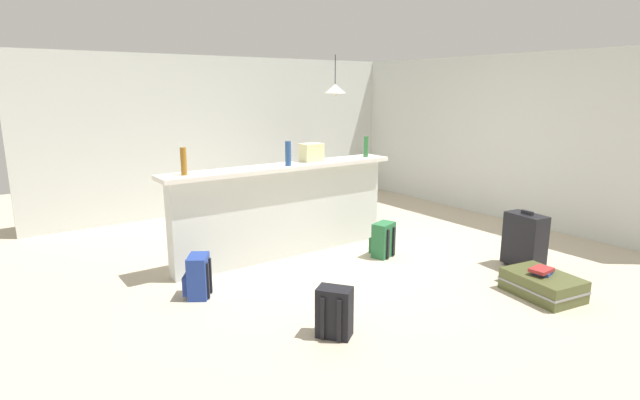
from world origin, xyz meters
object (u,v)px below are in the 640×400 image
pendant_lamp (335,89)px  suitcase_flat_olive (542,285)px  backpack_black (335,313)px  bottle_amber (184,161)px  bottle_blue (288,153)px  backpack_blue (198,277)px  bottle_green (366,147)px  grocery_bag (312,152)px  dining_table (331,173)px  backpack_green (383,240)px  book_stack (542,271)px  dining_chair_near_partition (349,187)px  suitcase_upright_black (525,240)px

pendant_lamp → suitcase_flat_olive: pendant_lamp is taller
backpack_black → bottle_amber: bearing=103.9°
bottle_blue → backpack_blue: bottle_blue is taller
bottle_green → grocery_bag: bearing=174.2°
dining_table → suitcase_flat_olive: dining_table is taller
backpack_green → grocery_bag: bearing=123.9°
pendant_lamp → backpack_blue: 4.09m
book_stack → pendant_lamp: bearing=84.9°
suitcase_flat_olive → backpack_blue: 3.38m
dining_table → suitcase_flat_olive: 3.97m
bottle_green → backpack_blue: bearing=-168.2°
backpack_blue → bottle_blue: bearing=19.5°
bottle_blue → book_stack: 2.96m
bottle_amber → pendant_lamp: pendant_lamp is taller
bottle_green → dining_table: (0.50, 1.45, -0.60)m
bottle_green → dining_chair_near_partition: 1.24m
suitcase_upright_black → bottle_blue: bearing=136.8°
backpack_blue → book_stack: size_ratio=1.41×
backpack_blue → dining_table: bearing=32.9°
suitcase_upright_black → grocery_bag: bearing=127.8°
suitcase_flat_olive → backpack_green: backpack_green is taller
bottle_amber → backpack_green: 2.50m
bottle_green → pendant_lamp: bearing=68.6°
bottle_amber → pendant_lamp: 3.37m
pendant_lamp → bottle_green: bearing=-111.4°
suitcase_flat_olive → book_stack: book_stack is taller
pendant_lamp → backpack_black: 4.54m
pendant_lamp → suitcase_upright_black: 3.71m
suitcase_flat_olive → dining_table: bearing=85.6°
bottle_green → backpack_blue: 2.83m
bottle_amber → dining_table: bottle_amber is taller
backpack_green → suitcase_upright_black: size_ratio=0.63×
dining_table → backpack_blue: bearing=-147.1°
pendant_lamp → backpack_green: 2.88m
dining_table → backpack_black: dining_table is taller
backpack_green → suitcase_flat_olive: bearing=-74.7°
grocery_bag → dining_table: size_ratio=0.24×
bottle_amber → suitcase_upright_black: size_ratio=0.43×
bottle_amber → suitcase_flat_olive: bearing=-43.4°
backpack_black → bottle_blue: bearing=68.8°
grocery_bag → suitcase_flat_olive: grocery_bag is taller
dining_table → backpack_green: (-0.79, -2.14, -0.44)m
suitcase_upright_black → book_stack: (-0.54, -0.54, -0.08)m
suitcase_flat_olive → bottle_amber: bearing=136.6°
dining_chair_near_partition → backpack_green: dining_chair_near_partition is taller
dining_table → backpack_blue: 3.69m
suitcase_upright_black → backpack_black: size_ratio=1.60×
backpack_black → pendant_lamp: bearing=53.1°
suitcase_flat_olive → book_stack: (0.00, 0.02, 0.14)m
bottle_amber → backpack_blue: size_ratio=0.69×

